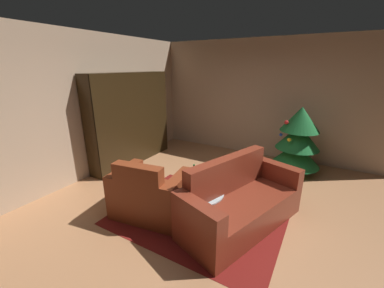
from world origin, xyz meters
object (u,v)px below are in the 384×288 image
at_px(bookshelf_unit, 136,119).
at_px(book_stack_on_table, 194,186).
at_px(armchair_red, 150,195).
at_px(coffee_table, 196,193).
at_px(bottle_on_table, 194,176).
at_px(couch_red, 240,203).
at_px(decorated_tree, 298,139).

xyz_separation_m(bookshelf_unit, book_stack_on_table, (2.29, -1.34, -0.47)).
bearing_deg(armchair_red, coffee_table, 23.36).
xyz_separation_m(bookshelf_unit, bottle_on_table, (2.18, -1.16, -0.42)).
distance_m(couch_red, bottle_on_table, 0.76).
bearing_deg(book_stack_on_table, decorated_tree, 66.97).
height_order(couch_red, decorated_tree, decorated_tree).
distance_m(bookshelf_unit, couch_red, 3.19).
relative_size(couch_red, bottle_on_table, 6.42).
xyz_separation_m(couch_red, decorated_tree, (0.42, 2.24, 0.40)).
bearing_deg(decorated_tree, bottle_on_table, -116.87).
distance_m(bookshelf_unit, armchair_red, 2.42).
distance_m(coffee_table, book_stack_on_table, 0.11).
relative_size(bookshelf_unit, coffee_table, 2.73).
bearing_deg(bookshelf_unit, decorated_tree, 18.25).
distance_m(bookshelf_unit, decorated_tree, 3.51).
height_order(coffee_table, book_stack_on_table, book_stack_on_table).
relative_size(couch_red, book_stack_on_table, 9.46).
bearing_deg(armchair_red, book_stack_on_table, 23.73).
relative_size(couch_red, coffee_table, 2.51).
xyz_separation_m(coffee_table, decorated_tree, (1.01, 2.43, 0.31)).
bearing_deg(book_stack_on_table, coffee_table, 14.75).
height_order(bookshelf_unit, coffee_table, bookshelf_unit).
relative_size(armchair_red, couch_red, 0.57).
bearing_deg(coffee_table, couch_red, 17.85).
bearing_deg(coffee_table, armchair_red, -156.64).
xyz_separation_m(couch_red, coffee_table, (-0.59, -0.19, 0.09)).
distance_m(armchair_red, book_stack_on_table, 0.69).
xyz_separation_m(armchair_red, coffee_table, (0.63, 0.27, 0.09)).
xyz_separation_m(armchair_red, book_stack_on_table, (0.60, 0.27, 0.19)).
relative_size(book_stack_on_table, decorated_tree, 0.15).
distance_m(book_stack_on_table, decorated_tree, 2.66).
xyz_separation_m(armchair_red, decorated_tree, (1.64, 2.71, 0.40)).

